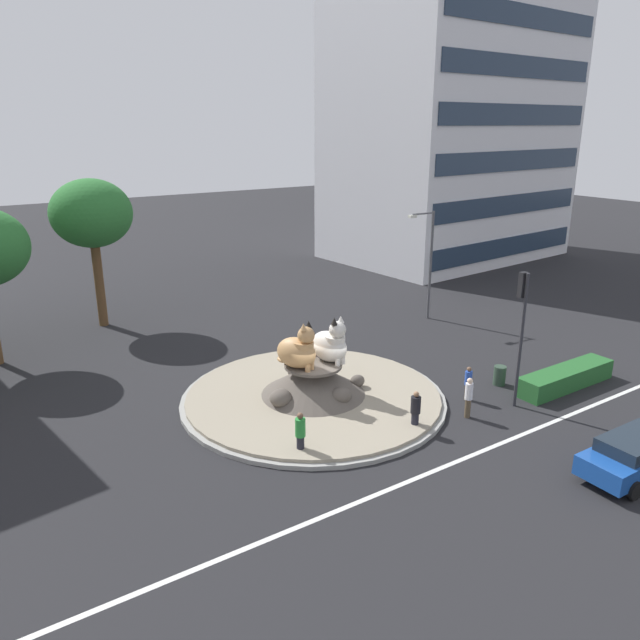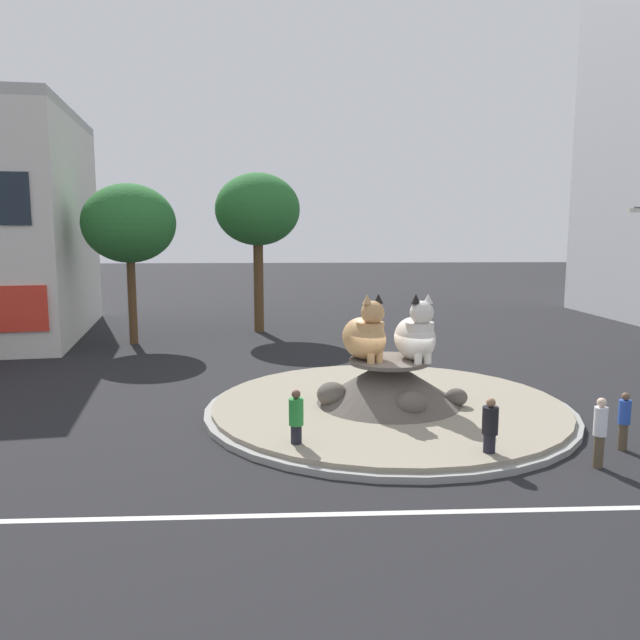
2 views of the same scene
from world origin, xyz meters
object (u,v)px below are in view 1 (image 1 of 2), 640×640
at_px(cat_statue_calico, 298,351).
at_px(streetlight_arm, 428,258).
at_px(pedestrian_white_shirt, 469,396).
at_px(sedan_on_far_lane, 638,453).
at_px(pedestrian_black_shirt, 415,410).
at_px(office_tower, 451,115).
at_px(cat_statue_white, 331,344).
at_px(broadleaf_tree_behind_island, 91,214).
at_px(litter_bin, 500,375).
at_px(pedestrian_blue_shirt, 468,382).
at_px(traffic_light_mast, 522,316).
at_px(pedestrian_green_shirt, 300,433).

height_order(cat_statue_calico, streetlight_arm, streetlight_arm).
xyz_separation_m(pedestrian_white_shirt, sedan_on_far_lane, (1.70, -6.18, -0.15)).
bearing_deg(pedestrian_black_shirt, cat_statue_calico, -79.80).
bearing_deg(cat_statue_calico, office_tower, 100.12).
distance_m(pedestrian_white_shirt, pedestrian_black_shirt, 2.62).
bearing_deg(cat_statue_white, broadleaf_tree_behind_island, -172.31).
xyz_separation_m(broadleaf_tree_behind_island, sedan_on_far_lane, (10.85, -26.76, -5.82)).
height_order(broadleaf_tree_behind_island, litter_bin, broadleaf_tree_behind_island).
bearing_deg(office_tower, cat_statue_calico, -149.28).
relative_size(broadleaf_tree_behind_island, pedestrian_blue_shirt, 5.56).
bearing_deg(cat_statue_white, pedestrian_blue_shirt, 41.71).
relative_size(broadleaf_tree_behind_island, sedan_on_far_lane, 1.79).
bearing_deg(traffic_light_mast, litter_bin, -29.97).
bearing_deg(pedestrian_white_shirt, broadleaf_tree_behind_island, -121.26).
xyz_separation_m(streetlight_arm, pedestrian_green_shirt, (-15.06, -9.58, -2.95)).
distance_m(sedan_on_far_lane, litter_bin, 7.95).
bearing_deg(traffic_light_mast, cat_statue_white, 54.73).
distance_m(pedestrian_white_shirt, pedestrian_blue_shirt, 1.70).
distance_m(office_tower, pedestrian_white_shirt, 34.75).
relative_size(cat_statue_white, streetlight_arm, 0.35).
xyz_separation_m(cat_statue_calico, sedan_on_far_lane, (6.82, -11.06, -1.68)).
bearing_deg(pedestrian_black_shirt, traffic_light_mast, 154.44).
relative_size(cat_statue_white, litter_bin, 2.58).
xyz_separation_m(cat_statue_white, litter_bin, (7.26, -3.23, -2.02)).
height_order(traffic_light_mast, litter_bin, traffic_light_mast).
height_order(pedestrian_blue_shirt, sedan_on_far_lane, pedestrian_blue_shirt).
height_order(cat_statue_white, streetlight_arm, streetlight_arm).
xyz_separation_m(cat_statue_white, broadleaf_tree_behind_island, (-5.58, 15.84, 4.13)).
bearing_deg(pedestrian_blue_shirt, office_tower, 69.10).
relative_size(cat_statue_calico, litter_bin, 2.57).
relative_size(cat_statue_calico, pedestrian_blue_shirt, 1.49).
distance_m(streetlight_arm, litter_bin, 10.70).
bearing_deg(sedan_on_far_lane, pedestrian_white_shirt, 106.34).
bearing_deg(cat_statue_calico, traffic_light_mast, 31.04).
bearing_deg(pedestrian_white_shirt, pedestrian_green_shirt, -64.67).
relative_size(traffic_light_mast, broadleaf_tree_behind_island, 0.68).
bearing_deg(sedan_on_far_lane, pedestrian_black_shirt, 124.38).
bearing_deg(traffic_light_mast, broadleaf_tree_behind_island, 33.42).
distance_m(office_tower, sedan_on_far_lane, 38.41).
xyz_separation_m(pedestrian_white_shirt, litter_bin, (3.68, 1.50, -0.49)).
bearing_deg(cat_statue_white, pedestrian_black_shirt, 0.90).
height_order(pedestrian_white_shirt, litter_bin, pedestrian_white_shirt).
bearing_deg(office_tower, traffic_light_mast, -133.47).
relative_size(office_tower, streetlight_arm, 3.67).
distance_m(office_tower, streetlight_arm, 21.46).
height_order(streetlight_arm, pedestrian_white_shirt, streetlight_arm).
xyz_separation_m(pedestrian_blue_shirt, pedestrian_black_shirt, (-3.82, -0.84, 0.06)).
distance_m(pedestrian_blue_shirt, litter_bin, 2.51).
bearing_deg(pedestrian_white_shirt, office_tower, 171.96).
xyz_separation_m(pedestrian_blue_shirt, sedan_on_far_lane, (0.47, -7.35, -0.03)).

